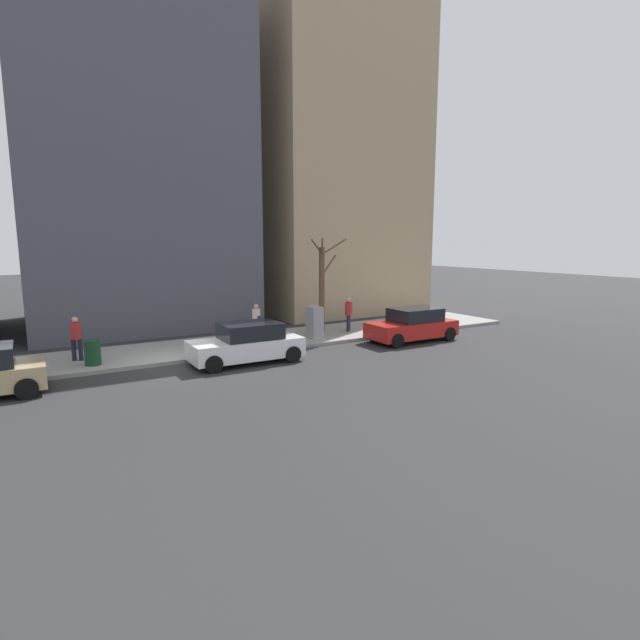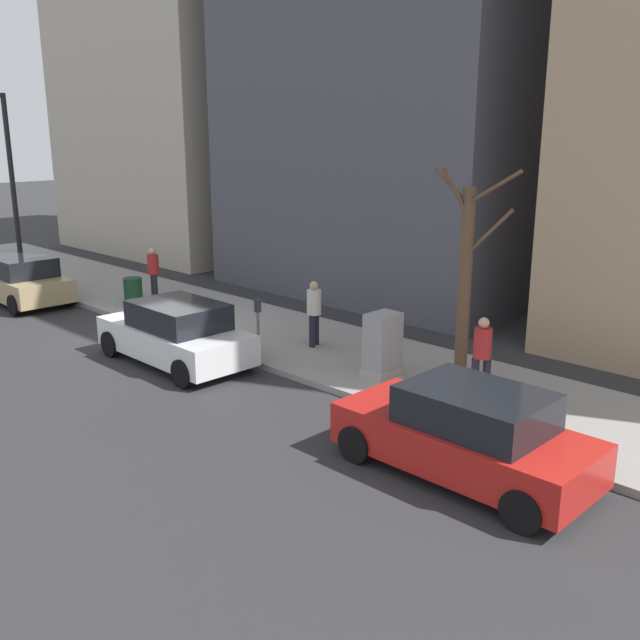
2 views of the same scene
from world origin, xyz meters
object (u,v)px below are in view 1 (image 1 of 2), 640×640
Objects in this scene: office_tower_left at (325,159)px; office_block_center at (124,97)px; parked_car_red at (412,325)px; pedestrian_midblock at (256,320)px; bare_tree at (322,286)px; parking_meter at (259,328)px; parked_car_white at (247,344)px; pedestrian_near_meter at (349,312)px; pedestrian_far_corner at (76,336)px; trash_bin at (93,353)px; utility_box at (315,322)px.

office_block_center reaches higher than office_tower_left.
pedestrian_midblock reaches higher than parked_car_red.
bare_tree is 2.75× the size of pedestrian_midblock.
parked_car_white is at bearing 142.01° from parking_meter.
pedestrian_near_meter is 1.00× the size of pedestrian_far_corner.
parking_meter is at bearing -172.07° from pedestrian_far_corner.
pedestrian_midblock is at bearing -81.95° from trash_bin.
office_block_center is at bearing 32.15° from utility_box.
parking_meter is at bearing -37.13° from parked_car_white.
bare_tree is 11.00m from trash_bin.
trash_bin is at bearing 85.95° from parking_meter.
pedestrian_midblock is (-0.72, 3.87, -1.29)m from bare_tree.
parked_car_white is at bearing 118.64° from utility_box.
pedestrian_near_meter reaches higher than parking_meter.
parking_meter is 0.94× the size of utility_box.
bare_tree reaches higher than utility_box.
parked_car_white is 0.17× the size of office_block_center.
pedestrian_near_meter is at bearing -78.35° from utility_box.
parking_meter is at bearing -94.05° from trash_bin.
pedestrian_near_meter reaches higher than parked_car_white.
pedestrian_midblock and pedestrian_far_corner have the same top height.
utility_box is 0.07× the size of office_tower_left.
office_block_center reaches higher than parking_meter.
parking_meter is at bearing 105.01° from utility_box.
bare_tree is at bearing -81.04° from trash_bin.
office_tower_left is (11.59, -10.56, 9.12)m from parked_car_white.
pedestrian_far_corner reaches higher than parked_car_white.
parked_car_white is at bearing 137.65° from office_tower_left.
pedestrian_midblock is at bearing -28.94° from parked_car_white.
bare_tree is (3.77, 2.58, 1.64)m from parked_car_red.
office_tower_left is at bearing -11.37° from parked_car_red.
trash_bin is at bearing 92.40° from utility_box.
office_tower_left reaches higher than utility_box.
pedestrian_midblock is at bearing 65.04° from parked_car_red.
bare_tree is 0.19× the size of office_block_center.
pedestrian_midblock is at bearing -19.15° from parking_meter.
parked_car_white is 6.87m from bare_tree.
utility_box is at bearing 143.91° from pedestrian_near_meter.
bare_tree is (1.29, -1.19, 1.53)m from utility_box.
bare_tree reaches higher than trash_bin.
pedestrian_far_corner reaches higher than utility_box.
pedestrian_midblock is (3.05, 6.45, 0.35)m from parked_car_red.
office_block_center is at bearing -19.03° from trash_bin.
utility_box is (2.39, -4.37, 0.11)m from parked_car_white.
office_tower_left is at bearing 112.65° from pedestrian_midblock.
office_tower_left is at bearing -92.06° from office_block_center.
parking_meter is 0.06× the size of office_block_center.
trash_bin is (1.99, 5.15, -0.14)m from parked_car_white.
parked_car_red is 3.34m from pedestrian_near_meter.
pedestrian_midblock is at bearing 100.56° from bare_tree.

